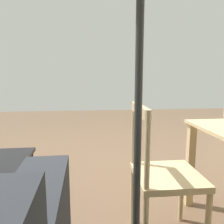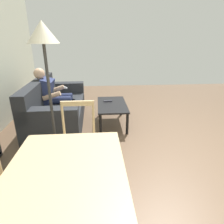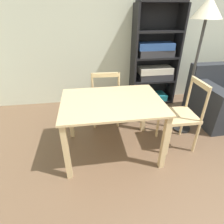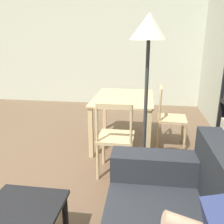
% 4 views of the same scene
% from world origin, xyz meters
% --- Properties ---
extents(ground_plane, '(9.16, 9.16, 0.00)m').
position_xyz_m(ground_plane, '(0.00, 0.00, 0.00)').
color(ground_plane, brown).
extents(dining_chair_facing_couch, '(0.42, 0.42, 0.94)m').
position_xyz_m(dining_chair_facing_couch, '(-0.25, 1.35, 0.47)').
color(dining_chair_facing_couch, '#D1B27F').
rests_on(dining_chair_facing_couch, ground_plane).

